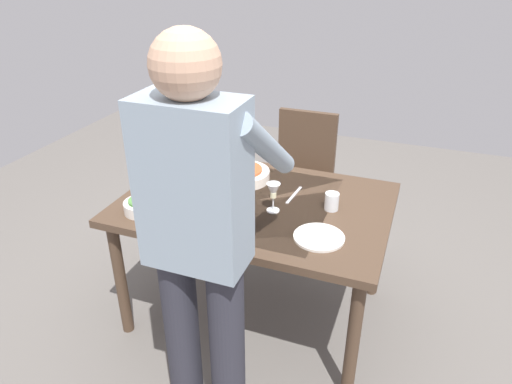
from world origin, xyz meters
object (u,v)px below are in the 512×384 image
person_server (200,238)px  water_cup_near_left (332,201)px  dinner_plate_near (207,210)px  wine_bottle (179,210)px  dining_table (256,213)px  water_cup_far_left (244,221)px  wine_glass_right (172,156)px  dinner_plate_far (319,237)px  wine_glass_left (273,192)px  water_cup_near_right (170,183)px  chair_near (302,170)px  side_bowl_salad (142,206)px  serving_bowl_pasta (243,174)px

person_server → water_cup_near_left: bearing=-112.4°
dinner_plate_near → wine_bottle: bearing=80.3°
dining_table → water_cup_far_left: 0.31m
wine_glass_right → water_cup_far_left: wine_glass_right is taller
dining_table → dinner_plate_far: (-0.39, 0.23, 0.08)m
wine_glass_left → dinner_plate_far: bearing=149.6°
water_cup_near_right → dinner_plate_near: bearing=155.8°
chair_near → wine_glass_left: chair_near is taller
wine_glass_right → side_bowl_salad: bearing=100.7°
water_cup_far_left → water_cup_near_left: bearing=-135.2°
dining_table → wine_glass_right: size_ratio=8.97×
chair_near → water_cup_far_left: 1.16m
person_server → serving_bowl_pasta: bearing=-76.9°
water_cup_near_right → side_bowl_salad: size_ratio=0.49×
water_cup_near_left → dinner_plate_far: bearing=91.3°
wine_bottle → side_bowl_salad: (0.26, -0.09, -0.08)m
wine_bottle → water_cup_near_left: size_ratio=3.35×
water_cup_far_left → side_bowl_salad: 0.53m
chair_near → dinner_plate_far: bearing=109.0°
wine_bottle → person_server: bearing=129.8°
dinner_plate_far → dinner_plate_near: bearing=-4.3°
water_cup_near_left → wine_glass_right: bearing=-5.7°
dining_table → water_cup_near_right: (0.47, 0.06, 0.12)m
wine_glass_left → water_cup_far_left: 0.23m
water_cup_near_right → dinner_plate_far: water_cup_near_right is taller
wine_glass_left → wine_glass_right: bearing=-17.4°
chair_near → side_bowl_salad: 1.27m
wine_glass_left → dinner_plate_near: size_ratio=0.66×
water_cup_near_left → side_bowl_salad: 0.93m
wine_glass_right → chair_near: bearing=-129.6°
water_cup_near_right → dinner_plate_far: size_ratio=0.38×
wine_glass_right → serving_bowl_pasta: wine_glass_right is taller
wine_glass_right → serving_bowl_pasta: 0.42m
water_cup_near_right → water_cup_near_left: bearing=-172.7°
chair_near → dinner_plate_far: 1.16m
wine_bottle → dinner_plate_near: bearing=-99.7°
water_cup_near_left → side_bowl_salad: size_ratio=0.49×
wine_glass_right → water_cup_near_left: wine_glass_right is taller
dining_table → serving_bowl_pasta: 0.28m
person_server → dinner_plate_near: person_server is taller
water_cup_near_right → dinner_plate_near: water_cup_near_right is taller
wine_glass_right → dinner_plate_near: 0.51m
wine_bottle → dinner_plate_far: bearing=-165.1°
dinner_plate_near → dinner_plate_far: 0.58m
wine_bottle → water_cup_near_right: size_ratio=3.34×
serving_bowl_pasta → dining_table: bearing=127.4°
person_server → wine_glass_left: bearing=-94.8°
dining_table → wine_glass_left: size_ratio=8.97×
person_server → dinner_plate_near: (0.25, -0.54, -0.23)m
dining_table → chair_near: size_ratio=1.49×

